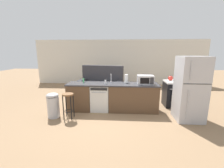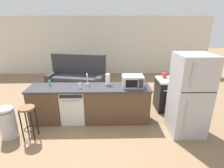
# 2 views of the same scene
# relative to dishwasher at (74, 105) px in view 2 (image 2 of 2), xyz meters

# --- Properties ---
(ground_plane) EXTENTS (24.00, 24.00, 0.00)m
(ground_plane) POSITION_rel_dishwasher_xyz_m (0.25, 0.00, -0.42)
(ground_plane) COLOR #896B4C
(wall_back) EXTENTS (10.00, 0.06, 2.60)m
(wall_back) POSITION_rel_dishwasher_xyz_m (0.55, 4.20, 0.88)
(wall_back) COLOR silver
(wall_back) RESTS_ON ground_plane
(kitchen_counter) EXTENTS (2.94, 0.66, 0.90)m
(kitchen_counter) POSITION_rel_dishwasher_xyz_m (0.49, 0.00, -0.00)
(kitchen_counter) COLOR brown
(kitchen_counter) RESTS_ON ground_plane
(dishwasher) EXTENTS (0.58, 0.61, 0.84)m
(dishwasher) POSITION_rel_dishwasher_xyz_m (0.00, 0.00, 0.00)
(dishwasher) COLOR silver
(dishwasher) RESTS_ON ground_plane
(stove_range) EXTENTS (0.76, 0.68, 0.90)m
(stove_range) POSITION_rel_dishwasher_xyz_m (2.60, 0.55, 0.03)
(stove_range) COLOR black
(stove_range) RESTS_ON ground_plane
(refrigerator) EXTENTS (0.72, 0.73, 1.79)m
(refrigerator) POSITION_rel_dishwasher_xyz_m (2.60, -0.55, 0.47)
(refrigerator) COLOR #B7B7BC
(refrigerator) RESTS_ON ground_plane
(microwave) EXTENTS (0.50, 0.37, 0.28)m
(microwave) POSITION_rel_dishwasher_xyz_m (1.45, -0.00, 0.62)
(microwave) COLOR #B7B7BC
(microwave) RESTS_ON kitchen_counter
(sink_faucet) EXTENTS (0.07, 0.18, 0.30)m
(sink_faucet) POSITION_rel_dishwasher_xyz_m (0.35, 0.15, 0.61)
(sink_faucet) COLOR silver
(sink_faucet) RESTS_ON kitchen_counter
(paper_towel_roll) EXTENTS (0.14, 0.14, 0.28)m
(paper_towel_roll) POSITION_rel_dishwasher_xyz_m (0.85, 0.12, 0.62)
(paper_towel_roll) COLOR #4C4C51
(paper_towel_roll) RESTS_ON kitchen_counter
(soap_bottle) EXTENTS (0.06, 0.06, 0.18)m
(soap_bottle) POSITION_rel_dishwasher_xyz_m (0.19, -0.09, 0.55)
(soap_bottle) COLOR silver
(soap_bottle) RESTS_ON kitchen_counter
(dish_soap_bottle) EXTENTS (0.06, 0.06, 0.18)m
(dish_soap_bottle) POSITION_rel_dishwasher_xyz_m (-0.58, 0.13, 0.55)
(dish_soap_bottle) COLOR #4CB266
(dish_soap_bottle) RESTS_ON kitchen_counter
(kettle) EXTENTS (0.21, 0.17, 0.19)m
(kettle) POSITION_rel_dishwasher_xyz_m (2.43, 0.68, 0.56)
(kettle) COLOR red
(kettle) RESTS_ON stove_range
(bar_stool) EXTENTS (0.32, 0.32, 0.74)m
(bar_stool) POSITION_rel_dishwasher_xyz_m (-0.82, -0.71, 0.11)
(bar_stool) COLOR brown
(bar_stool) RESTS_ON ground_plane
(trash_bin) EXTENTS (0.35, 0.35, 0.74)m
(trash_bin) POSITION_rel_dishwasher_xyz_m (-1.30, -0.67, -0.04)
(trash_bin) COLOR #B7B7BC
(trash_bin) RESTS_ON ground_plane
(couch) EXTENTS (2.13, 1.26, 1.27)m
(couch) POSITION_rel_dishwasher_xyz_m (-0.27, 2.17, -0.03)
(couch) COLOR #2D2D33
(couch) RESTS_ON ground_plane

